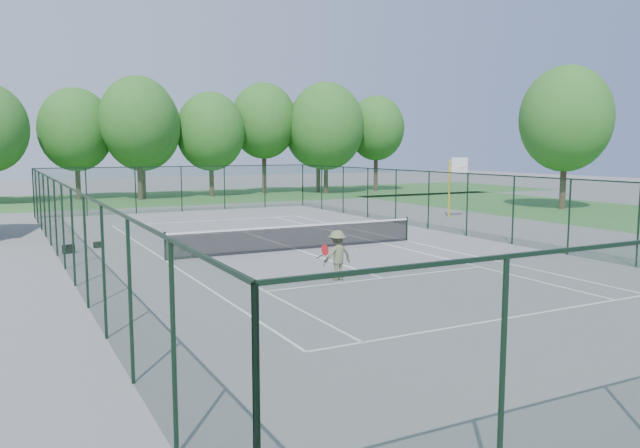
{
  "coord_description": "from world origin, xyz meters",
  "views": [
    {
      "loc": [
        -11.0,
        -23.1,
        4.2
      ],
      "look_at": [
        0.0,
        -2.0,
        1.3
      ],
      "focal_mm": 35.0,
      "sensor_mm": 36.0,
      "label": 1
    }
  ],
  "objects_px": {
    "tennis_net": "(298,236)",
    "basketball_goal": "(455,175)",
    "sports_bag_a": "(69,249)",
    "tennis_player": "(337,255)"
  },
  "relations": [
    {
      "from": "basketball_goal",
      "to": "sports_bag_a",
      "type": "xyz_separation_m",
      "value": [
        -22.11,
        -2.96,
        -2.4
      ]
    },
    {
      "from": "tennis_net",
      "to": "sports_bag_a",
      "type": "relative_size",
      "value": 25.56
    },
    {
      "from": "tennis_net",
      "to": "basketball_goal",
      "type": "bearing_deg",
      "value": 25.44
    },
    {
      "from": "tennis_net",
      "to": "tennis_player",
      "type": "bearing_deg",
      "value": -103.61
    },
    {
      "from": "sports_bag_a",
      "to": "tennis_player",
      "type": "distance_m",
      "value": 11.84
    },
    {
      "from": "tennis_net",
      "to": "tennis_player",
      "type": "relative_size",
      "value": 6.08
    },
    {
      "from": "tennis_net",
      "to": "basketball_goal",
      "type": "xyz_separation_m",
      "value": [
        13.58,
        6.46,
        1.99
      ]
    },
    {
      "from": "basketball_goal",
      "to": "tennis_player",
      "type": "distance_m",
      "value": 19.56
    },
    {
      "from": "tennis_net",
      "to": "sports_bag_a",
      "type": "height_order",
      "value": "tennis_net"
    },
    {
      "from": "basketball_goal",
      "to": "tennis_player",
      "type": "relative_size",
      "value": 2.0
    }
  ]
}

